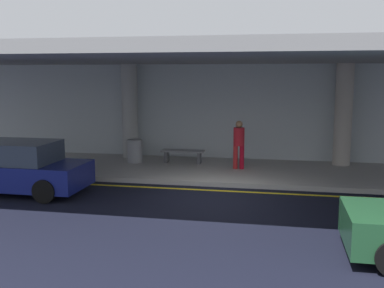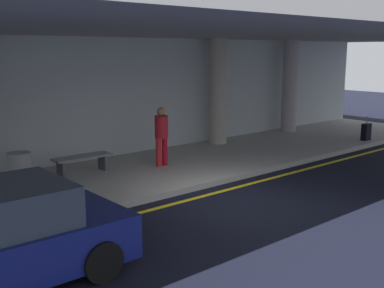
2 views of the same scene
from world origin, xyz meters
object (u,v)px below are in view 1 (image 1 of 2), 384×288
Objects in this scene: support_column_far_left at (130,111)px; trash_bin_steel at (135,151)px; car_navy at (17,168)px; traveler_with_luggage at (239,141)px; bench_metal at (183,154)px; support_column_left_mid at (343,115)px.

support_column_far_left is 4.29× the size of trash_bin_steel.
car_navy is at bearing -106.95° from support_column_far_left.
traveler_with_luggage is 3.98m from trash_bin_steel.
support_column_far_left is 1.77m from trash_bin_steel.
traveler_with_luggage reaches higher than bench_metal.
support_column_far_left is 8.00m from support_column_left_mid.
traveler_with_luggage is 1.05× the size of bench_metal.
trash_bin_steel is at bearing -173.07° from bench_metal.
support_column_left_mid is at bearing 7.40° from bench_metal.
trash_bin_steel is (-1.79, -0.22, 0.07)m from bench_metal.
support_column_left_mid is at bearing 7.29° from trash_bin_steel.
support_column_left_mid reaches higher than bench_metal.
car_navy reaches higher than bench_metal.
bench_metal is at bearing -129.18° from car_navy.
car_navy is 2.56× the size of bench_metal.
support_column_far_left is 1.00× the size of support_column_left_mid.
support_column_left_mid is at bearing -149.80° from car_navy.
support_column_left_mid is 3.97m from traveler_with_luggage.
support_column_far_left is 2.81m from bench_metal.
bench_metal is (3.91, 4.62, -0.21)m from car_navy.
bench_metal is at bearing 6.93° from trash_bin_steel.
trash_bin_steel is at bearing -172.71° from support_column_left_mid.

